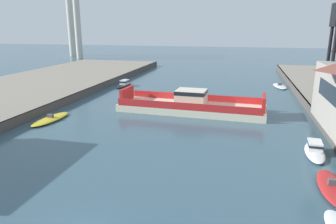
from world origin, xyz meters
The scene contains 8 objects.
chain_ferry centered at (1.79, 32.62, 1.07)m, with size 23.28×8.03×3.53m.
moored_boat_near_left centered at (17.67, 58.02, 0.22)m, with size 3.43×7.47×0.92m.
moored_boat_near_right centered at (-16.53, 50.77, 0.54)m, with size 2.54×6.79×1.43m.
moored_boat_mid_right centered at (-17.08, 23.13, 0.23)m, with size 2.95×7.91×0.95m.
moored_boat_far_left centered at (17.37, 18.74, 0.50)m, with size 2.35×6.19×1.34m.
moored_boat_far_right centered at (17.26, 10.95, 0.24)m, with size 2.36×6.83×0.96m.
smokestack_distant_a centered at (-67.87, 118.01, 19.50)m, with size 3.16×3.16×36.93m.
smokestack_distant_b centered at (-58.48, 107.24, 17.14)m, with size 2.81×2.81×32.24m.
Camera 1 is at (9.47, -14.95, 13.08)m, focal length 33.50 mm.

